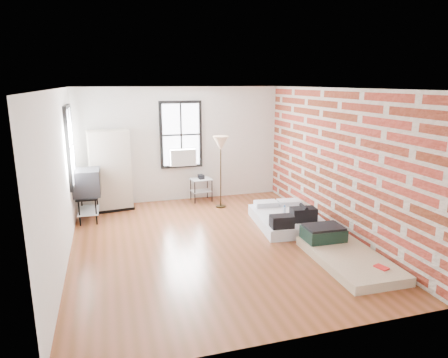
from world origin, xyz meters
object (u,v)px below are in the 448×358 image
object	(u,v)px
mattress_main	(288,219)
tv_stand	(87,184)
side_table	(201,183)
floor_lamp	(221,147)
mattress_bare	(343,252)
wardrobe	(110,171)

from	to	relation	value
mattress_main	tv_stand	size ratio (longest dim) A/B	1.62
mattress_main	side_table	xyz separation A→B (m)	(-1.31, 2.24, 0.30)
tv_stand	floor_lamp	bearing A→B (deg)	3.29
side_table	floor_lamp	size ratio (longest dim) A/B	0.39
floor_lamp	tv_stand	distance (m)	3.04
mattress_bare	mattress_main	bearing A→B (deg)	97.40
side_table	floor_lamp	distance (m)	1.23
side_table	tv_stand	distance (m)	2.77
mattress_main	mattress_bare	world-z (taller)	mattress_main
wardrobe	mattress_main	bearing A→B (deg)	-38.59
wardrobe	mattress_bare	bearing A→B (deg)	-53.60
mattress_bare	floor_lamp	distance (m)	3.80
mattress_bare	side_table	xyz separation A→B (m)	(-1.50, 4.00, 0.33)
floor_lamp	mattress_main	bearing A→B (deg)	-58.54
mattress_bare	floor_lamp	bearing A→B (deg)	110.52
floor_lamp	side_table	bearing A→B (deg)	117.22
wardrobe	tv_stand	xyz separation A→B (m)	(-0.49, -0.66, -0.12)
side_table	tv_stand	bearing A→B (deg)	-164.63
side_table	floor_lamp	xyz separation A→B (m)	(0.32, -0.63, 1.00)
wardrobe	side_table	bearing A→B (deg)	-4.68
side_table	mattress_bare	bearing A→B (deg)	-69.48
mattress_main	mattress_bare	distance (m)	1.77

